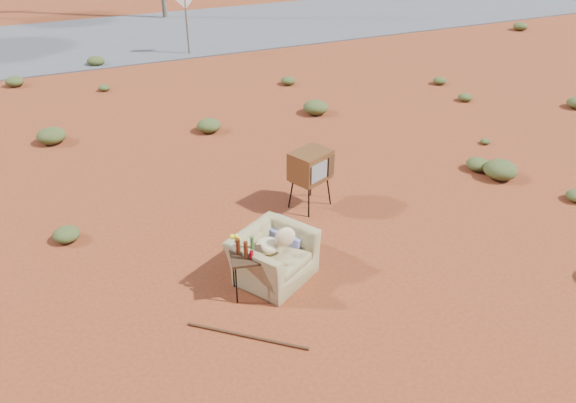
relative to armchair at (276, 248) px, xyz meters
name	(u,v)px	position (x,y,z in m)	size (l,w,h in m)	color
ground	(309,280)	(0.36, -0.36, -0.44)	(140.00, 140.00, 0.00)	maroon
highway	(126,37)	(0.36, 14.64, -0.42)	(140.00, 7.00, 0.04)	#565659
armchair	(276,248)	(0.00, 0.00, 0.00)	(1.38, 1.32, 0.93)	#958351
tv_unit	(311,166)	(1.27, 1.51, 0.33)	(0.79, 0.72, 1.03)	black
side_table	(244,253)	(-0.55, -0.23, 0.22)	(0.52, 0.52, 0.90)	#352013
rusty_bar	(247,336)	(-0.84, -1.07, -0.41)	(0.04, 0.04, 1.59)	#522D16
road_sign	(185,6)	(1.86, 11.64, 1.07)	(0.78, 0.06, 2.19)	brown
scrub_patch	(175,158)	(-0.47, 4.05, -0.30)	(17.49, 8.07, 0.33)	#475324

